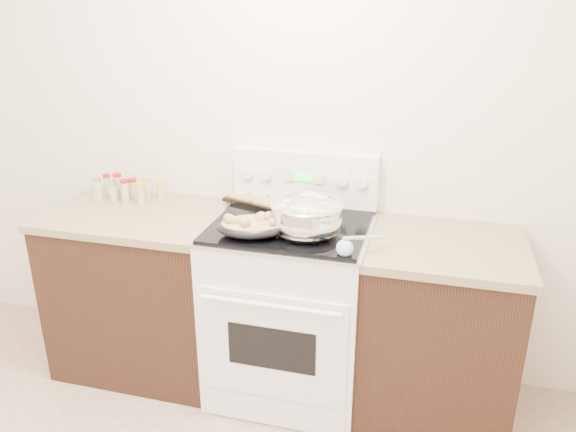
% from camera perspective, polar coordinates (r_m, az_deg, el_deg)
% --- Properties ---
extents(counter_left, '(0.93, 0.67, 0.92)m').
position_cam_1_polar(counter_left, '(3.22, -14.26, -7.19)').
color(counter_left, black).
rests_on(counter_left, ground).
extents(counter_right, '(0.73, 0.67, 0.92)m').
position_cam_1_polar(counter_right, '(2.86, 14.87, -11.07)').
color(counter_right, black).
rests_on(counter_right, ground).
extents(kitchen_range, '(0.78, 0.73, 1.22)m').
position_cam_1_polar(kitchen_range, '(2.91, 0.28, -9.01)').
color(kitchen_range, white).
rests_on(kitchen_range, ground).
extents(mixing_bowl, '(0.39, 0.39, 0.20)m').
position_cam_1_polar(mixing_bowl, '(2.56, 1.90, -0.23)').
color(mixing_bowl, silver).
rests_on(mixing_bowl, kitchen_range).
extents(roasting_pan, '(0.37, 0.31, 0.11)m').
position_cam_1_polar(roasting_pan, '(2.56, -3.64, -0.96)').
color(roasting_pan, black).
rests_on(roasting_pan, kitchen_range).
extents(baking_sheet, '(0.51, 0.43, 0.06)m').
position_cam_1_polar(baking_sheet, '(3.00, -1.67, 1.85)').
color(baking_sheet, black).
rests_on(baking_sheet, kitchen_range).
extents(wooden_spoon, '(0.18, 0.21, 0.04)m').
position_cam_1_polar(wooden_spoon, '(2.60, -0.35, -1.42)').
color(wooden_spoon, tan).
rests_on(wooden_spoon, kitchen_range).
extents(blue_ladle, '(0.19, 0.21, 0.09)m').
position_cam_1_polar(blue_ladle, '(2.39, 6.06, -3.13)').
color(blue_ladle, '#95C4DE').
rests_on(blue_ladle, kitchen_range).
extents(spice_jars, '(0.38, 0.15, 0.13)m').
position_cam_1_polar(spice_jars, '(3.21, -16.23, 2.70)').
color(spice_jars, '#BFB28C').
rests_on(spice_jars, counter_left).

